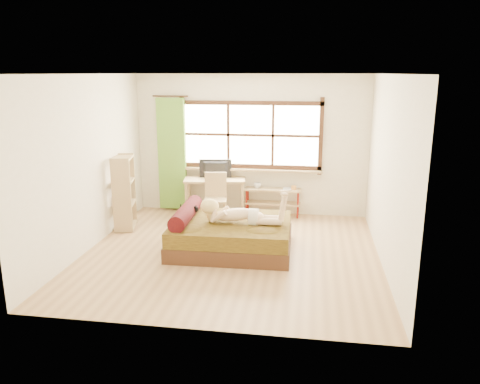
% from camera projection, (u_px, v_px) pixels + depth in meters
% --- Properties ---
extents(floor, '(4.50, 4.50, 0.00)m').
position_uv_depth(floor, '(231.00, 253.00, 7.25)').
color(floor, '#9E754C').
rests_on(floor, ground).
extents(ceiling, '(4.50, 4.50, 0.00)m').
position_uv_depth(ceiling, '(230.00, 74.00, 6.58)').
color(ceiling, white).
rests_on(ceiling, wall_back).
extents(wall_back, '(4.50, 0.00, 4.50)m').
position_uv_depth(wall_back, '(251.00, 145.00, 9.07)').
color(wall_back, silver).
rests_on(wall_back, floor).
extents(wall_front, '(4.50, 0.00, 4.50)m').
position_uv_depth(wall_front, '(193.00, 211.00, 4.76)').
color(wall_front, silver).
rests_on(wall_front, floor).
extents(wall_left, '(0.00, 4.50, 4.50)m').
position_uv_depth(wall_left, '(88.00, 163.00, 7.25)').
color(wall_left, silver).
rests_on(wall_left, floor).
extents(wall_right, '(0.00, 4.50, 4.50)m').
position_uv_depth(wall_right, '(388.00, 173.00, 6.59)').
color(wall_right, silver).
rests_on(wall_right, floor).
extents(window, '(2.80, 0.16, 1.46)m').
position_uv_depth(window, '(250.00, 137.00, 9.00)').
color(window, '#FFEDBF').
rests_on(window, wall_back).
extents(curtain, '(0.55, 0.10, 2.20)m').
position_uv_depth(curtain, '(172.00, 154.00, 9.23)').
color(curtain, '#4F8123').
rests_on(curtain, wall_back).
extents(bed, '(1.89, 1.52, 0.70)m').
position_uv_depth(bed, '(229.00, 234.00, 7.35)').
color(bed, '#351F0F').
rests_on(bed, floor).
extents(woman, '(1.30, 0.40, 0.56)m').
position_uv_depth(woman, '(240.00, 206.00, 7.15)').
color(woman, '#DDB68E').
rests_on(woman, bed).
extents(kitten, '(0.28, 0.12, 0.22)m').
position_uv_depth(kitten, '(188.00, 211.00, 7.47)').
color(kitten, black).
rests_on(kitten, bed).
extents(desk, '(1.23, 0.70, 0.73)m').
position_uv_depth(desk, '(215.00, 183.00, 9.06)').
color(desk, tan).
rests_on(desk, floor).
extents(monitor, '(0.63, 0.17, 0.36)m').
position_uv_depth(monitor, '(215.00, 169.00, 9.04)').
color(monitor, black).
rests_on(monitor, desk).
extents(chair, '(0.46, 0.46, 0.92)m').
position_uv_depth(chair, '(216.00, 195.00, 8.72)').
color(chair, tan).
rests_on(chair, floor).
extents(pipe_shelf, '(1.09, 0.28, 0.61)m').
position_uv_depth(pipe_shelf, '(273.00, 196.00, 9.07)').
color(pipe_shelf, tan).
rests_on(pipe_shelf, floor).
extents(cup, '(0.14, 0.14, 0.11)m').
position_uv_depth(cup, '(257.00, 185.00, 9.06)').
color(cup, gray).
rests_on(cup, pipe_shelf).
extents(book, '(0.16, 0.22, 0.02)m').
position_uv_depth(book, '(283.00, 189.00, 9.00)').
color(book, gray).
rests_on(book, pipe_shelf).
extents(bookshelf, '(0.44, 0.63, 1.31)m').
position_uv_depth(bookshelf, '(124.00, 192.00, 8.27)').
color(bookshelf, tan).
rests_on(bookshelf, floor).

